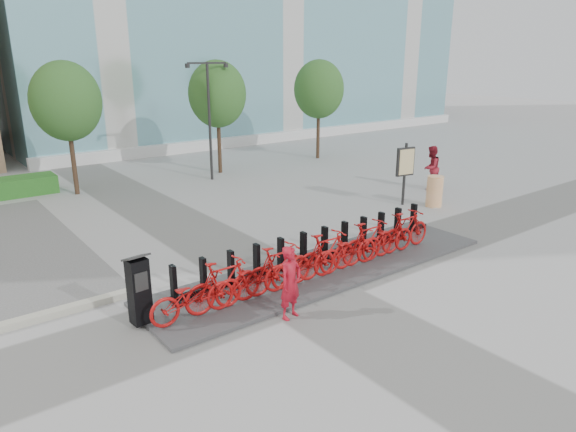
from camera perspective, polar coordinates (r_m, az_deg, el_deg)
ground at (r=12.18m, az=0.54°, el=-7.92°), size 120.00×120.00×0.00m
tree_1 at (r=21.43m, az=-23.44°, el=11.60°), size 2.60×2.60×5.10m
tree_2 at (r=23.87m, az=-7.86°, el=13.26°), size 2.60×2.60×5.10m
tree_3 at (r=27.33m, az=3.45°, el=13.87°), size 2.60×2.60×5.10m
streetlamp at (r=22.55m, az=-8.78°, el=11.83°), size 2.00×0.20×5.00m
dock_pad at (r=13.14m, az=4.24°, el=-5.84°), size 9.60×2.40×0.08m
dock_rail_posts at (r=13.33m, az=3.12°, el=-3.31°), size 8.02×0.50×0.85m
bike_0 at (r=10.65m, az=-10.53°, el=-8.69°), size 1.88×0.65×0.99m
bike_1 at (r=10.93m, az=-7.17°, el=-7.51°), size 1.82×0.51×1.09m
bike_2 at (r=11.30m, az=-3.99°, el=-6.87°), size 1.88×0.65×0.99m
bike_3 at (r=11.65m, az=-1.02°, el=-5.77°), size 1.82×0.51×1.09m
bike_4 at (r=12.08m, az=1.74°, el=-5.19°), size 1.88×0.65×0.99m
bike_5 at (r=12.49m, az=4.32°, el=-4.19°), size 1.82×0.51×1.09m
bike_6 at (r=12.97m, az=6.71°, el=-3.69°), size 1.88×0.65×0.99m
bike_7 at (r=13.43m, az=8.94°, el=-2.79°), size 1.82×0.51×1.09m
bike_8 at (r=13.95m, az=10.99°, el=-2.37°), size 1.88×0.65×0.99m
bike_9 at (r=14.46m, az=12.91°, el=-1.57°), size 1.82×0.51×1.09m
kiosk at (r=10.63m, az=-16.23°, el=-7.87°), size 0.49×0.43×1.49m
worker_red at (r=10.55m, az=0.29°, el=-7.42°), size 0.64×0.49×1.56m
pedestrian at (r=21.67m, az=15.60°, el=5.18°), size 1.00×0.86×1.78m
construction_barrel at (r=19.24m, az=15.97°, el=2.66°), size 0.67×0.67×1.11m
map_sign at (r=18.97m, az=12.90°, el=5.61°), size 0.75×0.24×2.27m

